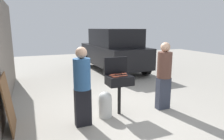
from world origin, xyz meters
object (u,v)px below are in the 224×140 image
(bbq_grill, at_px, (119,82))
(hot_dog_4, at_px, (114,77))
(person_right, at_px, (164,74))
(hot_dog_3, at_px, (120,76))
(hot_dog_6, at_px, (124,74))
(hot_dog_0, at_px, (112,75))
(hot_dog_1, at_px, (125,76))
(propane_tank, at_px, (105,104))
(hot_dog_8, at_px, (118,74))
(parked_minivan, at_px, (114,50))
(person_left, at_px, (82,84))
(hot_dog_5, at_px, (116,77))
(leaning_board, at_px, (8,103))
(hot_dog_2, at_px, (113,74))
(hot_dog_7, at_px, (124,73))

(bbq_grill, xyz_separation_m, hot_dog_4, (-0.17, -0.08, 0.16))
(hot_dog_4, relative_size, person_right, 0.08)
(hot_dog_3, height_order, hot_dog_6, same)
(bbq_grill, relative_size, hot_dog_0, 7.35)
(hot_dog_1, bearing_deg, propane_tank, 175.19)
(hot_dog_6, height_order, hot_dog_8, same)
(hot_dog_1, xyz_separation_m, hot_dog_6, (0.06, 0.18, 0.00))
(hot_dog_3, bearing_deg, person_right, -1.98)
(parked_minivan, bearing_deg, bbq_grill, 66.86)
(person_left, bearing_deg, hot_dog_5, 21.10)
(hot_dog_6, bearing_deg, leaning_board, -179.84)
(hot_dog_2, distance_m, hot_dog_4, 0.23)
(leaning_board, bearing_deg, hot_dog_5, -5.47)
(hot_dog_1, relative_size, leaning_board, 0.11)
(bbq_grill, bearing_deg, hot_dog_6, 30.52)
(hot_dog_4, distance_m, hot_dog_8, 0.27)
(hot_dog_3, bearing_deg, leaning_board, 175.84)
(hot_dog_3, relative_size, leaning_board, 0.11)
(person_right, height_order, leaning_board, person_right)
(hot_dog_8, distance_m, person_left, 1.06)
(hot_dog_8, bearing_deg, leaning_board, -179.63)
(bbq_grill, xyz_separation_m, hot_dog_6, (0.17, 0.10, 0.16))
(hot_dog_5, relative_size, hot_dog_8, 1.00)
(hot_dog_7, bearing_deg, person_left, -160.65)
(hot_dog_3, relative_size, hot_dog_8, 1.00)
(hot_dog_2, bearing_deg, hot_dog_0, -128.71)
(hot_dog_6, height_order, hot_dog_7, same)
(hot_dog_4, height_order, hot_dog_8, same)
(hot_dog_4, distance_m, person_right, 1.35)
(hot_dog_5, relative_size, hot_dog_7, 1.00)
(hot_dog_0, relative_size, propane_tank, 0.21)
(hot_dog_2, bearing_deg, propane_tank, -147.23)
(hot_dog_7, bearing_deg, hot_dog_2, -179.86)
(hot_dog_7, height_order, person_right, person_right)
(bbq_grill, bearing_deg, hot_dog_7, 36.95)
(hot_dog_0, height_order, propane_tank, hot_dog_0)
(hot_dog_1, height_order, hot_dog_7, same)
(hot_dog_5, bearing_deg, bbq_grill, 40.91)
(hot_dog_8, distance_m, leaning_board, 2.46)
(hot_dog_4, height_order, parked_minivan, parked_minivan)
(hot_dog_2, distance_m, parked_minivan, 5.10)
(hot_dog_6, xyz_separation_m, hot_dog_7, (0.02, 0.04, 0.00))
(propane_tank, relative_size, person_right, 0.36)
(hot_dog_0, bearing_deg, bbq_grill, -24.01)
(parked_minivan, relative_size, leaning_board, 3.85)
(hot_dog_1, xyz_separation_m, hot_dog_4, (-0.28, -0.00, 0.00))
(hot_dog_1, height_order, hot_dog_3, same)
(person_left, bearing_deg, person_right, 15.16)
(hot_dog_7, bearing_deg, propane_tank, -162.72)
(hot_dog_1, bearing_deg, hot_dog_3, -177.79)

